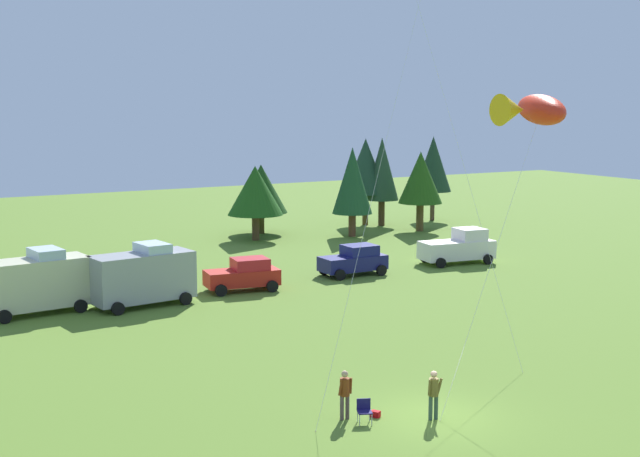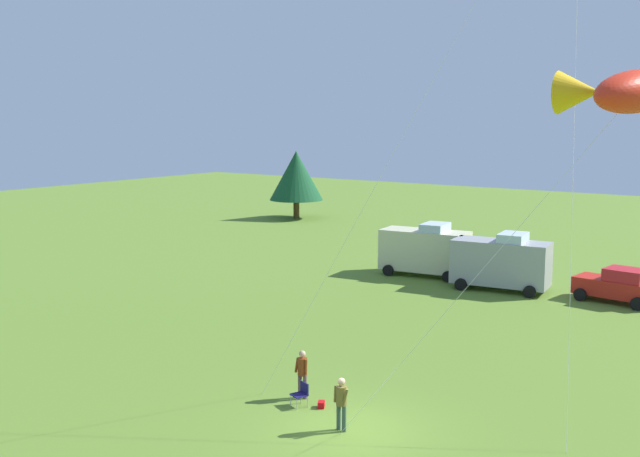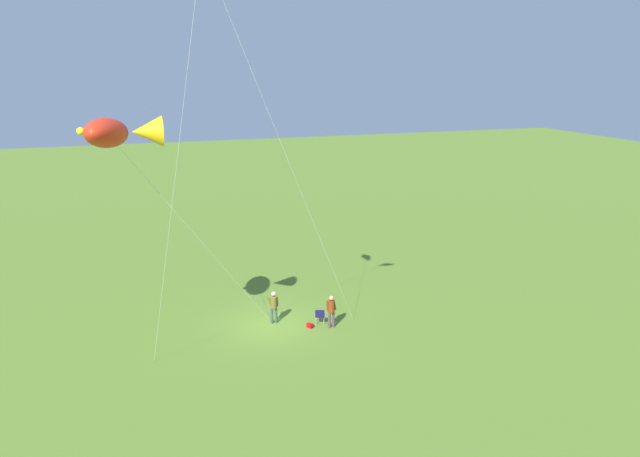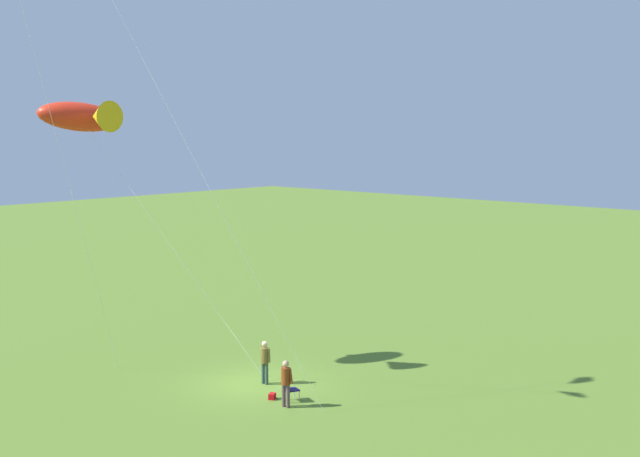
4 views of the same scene
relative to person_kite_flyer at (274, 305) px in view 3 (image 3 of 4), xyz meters
The scene contains 6 objects.
ground_plane 1.05m from the person_kite_flyer, 41.52° to the left, with size 160.00×160.00×0.00m, color #567827.
person_kite_flyer is the anchor object (origin of this frame).
folding_chair 2.48m from the person_kite_flyer, 157.99° to the left, with size 0.62×0.62×0.82m.
person_spectator 3.06m from the person_kite_flyer, 150.20° to the left, with size 0.55×0.34×1.74m.
backpack_on_grass 2.20m from the person_kite_flyer, 143.47° to the left, with size 0.32×0.22×0.22m, color #B90C0F.
kite_large_fish 12.34m from the person_kite_flyer, 24.37° to the left, with size 8.67×5.40×11.31m.
Camera 3 is at (7.43, 29.33, 13.27)m, focal length 35.00 mm.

